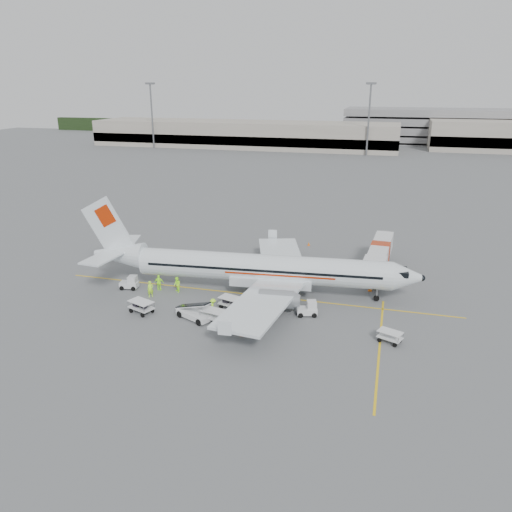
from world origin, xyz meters
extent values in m
plane|color=#56595B|center=(0.00, 0.00, 0.00)|extent=(360.00, 360.00, 0.00)
cube|color=yellow|center=(0.00, 0.00, 0.01)|extent=(44.00, 0.20, 0.01)
cube|color=yellow|center=(14.00, -8.00, 0.01)|extent=(0.20, 20.00, 0.01)
cone|color=orange|center=(12.46, 4.50, 0.35)|extent=(0.43, 0.43, 0.70)
cone|color=orange|center=(3.12, 18.99, 0.28)|extent=(0.35, 0.35, 0.56)
cone|color=orange|center=(1.79, -9.27, 0.29)|extent=(0.35, 0.35, 0.57)
imported|color=#AEFD25|center=(-10.31, -3.42, 0.90)|extent=(0.78, 0.74, 1.80)
imported|color=#AEFD25|center=(-8.06, -1.50, 0.88)|extent=(1.07, 1.07, 1.75)
imported|color=#AEFD25|center=(-2.33, -5.65, 0.82)|extent=(1.02, 1.22, 1.63)
imported|color=#AEFD25|center=(-10.23, -1.50, 0.90)|extent=(1.12, 0.63, 1.80)
camera|label=1|loc=(13.80, -48.19, 21.79)|focal=35.00mm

